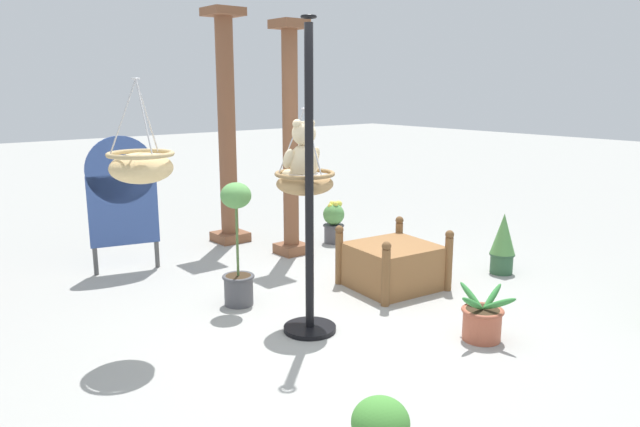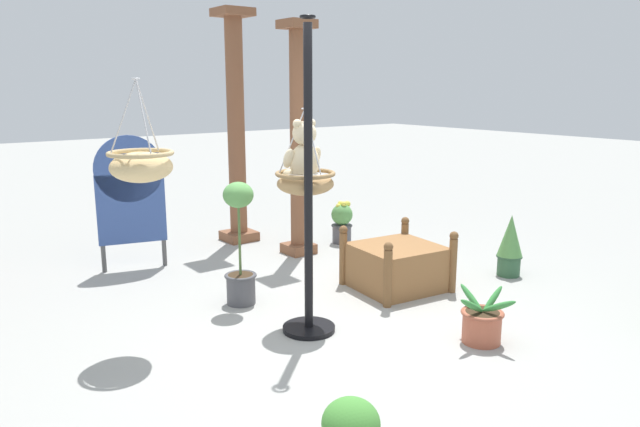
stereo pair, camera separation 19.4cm
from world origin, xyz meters
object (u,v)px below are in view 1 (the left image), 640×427
(display_pole_central, at_px, (309,239))
(potted_plant_fern_front, at_px, (237,249))
(greenhouse_pillar_far_back, at_px, (290,145))
(hanging_basket_with_teddy, at_px, (305,182))
(greenhouse_pillar_right, at_px, (227,133))
(teddy_bear, at_px, (303,155))
(hanging_basket_left_high, at_px, (141,166))
(potted_plant_tall_leafy, at_px, (503,243))
(potted_plant_trailing_ivy, at_px, (334,222))
(wooden_planter_box, at_px, (393,264))
(display_sign_board, at_px, (122,193))
(potted_plant_conical_shrub, at_px, (482,320))

(display_pole_central, distance_m, potted_plant_fern_front, 0.95)
(display_pole_central, height_order, greenhouse_pillar_far_back, greenhouse_pillar_far_back)
(hanging_basket_with_teddy, distance_m, potted_plant_fern_front, 0.98)
(greenhouse_pillar_right, bearing_deg, display_pole_central, -108.88)
(teddy_bear, xyz_separation_m, hanging_basket_left_high, (-1.27, 0.34, -0.02))
(display_pole_central, xyz_separation_m, potted_plant_tall_leafy, (2.60, -0.10, -0.46))
(hanging_basket_with_teddy, distance_m, potted_plant_trailing_ivy, 2.77)
(display_pole_central, bearing_deg, wooden_planter_box, 14.19)
(potted_plant_fern_front, bearing_deg, display_sign_board, 103.59)
(display_pole_central, distance_m, wooden_planter_box, 1.49)
(display_pole_central, xyz_separation_m, teddy_bear, (0.15, 0.27, 0.65))
(potted_plant_conical_shrub, xyz_separation_m, display_sign_board, (-1.51, 3.60, 0.71))
(wooden_planter_box, bearing_deg, display_pole_central, -165.81)
(wooden_planter_box, bearing_deg, potted_plant_trailing_ivy, 68.28)
(wooden_planter_box, distance_m, display_sign_board, 2.99)
(greenhouse_pillar_right, distance_m, display_sign_board, 1.70)
(hanging_basket_with_teddy, relative_size, wooden_planter_box, 0.75)
(wooden_planter_box, relative_size, potted_plant_tall_leafy, 1.44)
(display_pole_central, bearing_deg, greenhouse_pillar_right, 71.12)
(teddy_bear, bearing_deg, display_sign_board, 106.65)
(greenhouse_pillar_right, xyz_separation_m, potted_plant_tall_leafy, (1.58, -3.08, -1.09))
(wooden_planter_box, xyz_separation_m, display_sign_board, (-1.88, 2.24, 0.63))
(potted_plant_fern_front, relative_size, potted_plant_tall_leafy, 1.73)
(greenhouse_pillar_right, xyz_separation_m, potted_plant_trailing_ivy, (1.01, -0.93, -1.15))
(hanging_basket_left_high, bearing_deg, potted_plant_tall_leafy, -10.87)
(greenhouse_pillar_far_back, bearing_deg, display_sign_board, 162.21)
(wooden_planter_box, xyz_separation_m, potted_plant_trailing_ivy, (0.68, 1.72, 0.03))
(teddy_bear, xyz_separation_m, potted_plant_fern_front, (-0.28, 0.63, -0.91))
(greenhouse_pillar_right, relative_size, greenhouse_pillar_far_back, 1.07)
(potted_plant_trailing_ivy, bearing_deg, potted_plant_fern_front, -151.89)
(teddy_bear, height_order, greenhouse_pillar_right, greenhouse_pillar_right)
(display_pole_central, bearing_deg, potted_plant_tall_leafy, -2.17)
(potted_plant_fern_front, bearing_deg, greenhouse_pillar_far_back, 37.39)
(potted_plant_fern_front, bearing_deg, hanging_basket_left_high, -163.81)
(potted_plant_conical_shrub, bearing_deg, display_pole_central, 133.53)
(greenhouse_pillar_far_back, height_order, display_sign_board, greenhouse_pillar_far_back)
(teddy_bear, xyz_separation_m, potted_plant_trailing_ivy, (1.88, 1.78, -1.17))
(display_pole_central, distance_m, teddy_bear, 0.72)
(teddy_bear, distance_m, hanging_basket_left_high, 1.32)
(potted_plant_tall_leafy, bearing_deg, greenhouse_pillar_right, 117.11)
(teddy_bear, relative_size, hanging_basket_left_high, 0.67)
(teddy_bear, height_order, potted_plant_conical_shrub, teddy_bear)
(hanging_basket_left_high, relative_size, wooden_planter_box, 0.81)
(display_pole_central, xyz_separation_m, potted_plant_trailing_ivy, (2.03, 2.06, -0.52))
(potted_plant_tall_leafy, bearing_deg, wooden_planter_box, 160.75)
(hanging_basket_left_high, bearing_deg, potted_plant_conical_shrub, -38.03)
(hanging_basket_left_high, relative_size, potted_plant_conical_shrub, 1.43)
(display_pole_central, relative_size, display_sign_board, 1.69)
(potted_plant_fern_front, bearing_deg, potted_plant_tall_leafy, -20.13)
(greenhouse_pillar_right, bearing_deg, potted_plant_fern_front, -119.02)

